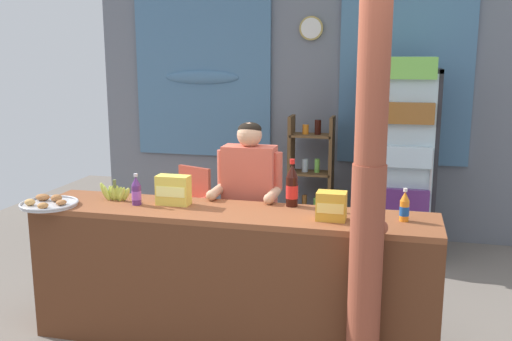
{
  "coord_description": "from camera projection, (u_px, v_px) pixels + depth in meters",
  "views": [
    {
      "loc": [
        1.0,
        -3.25,
        2.04
      ],
      "look_at": [
        0.03,
        0.63,
        1.22
      ],
      "focal_mm": 40.18,
      "sensor_mm": 36.0,
      "label": 1
    }
  ],
  "objects": [
    {
      "name": "ground_plane",
      "position": [
        270.0,
        295.0,
        4.92
      ],
      "size": [
        8.1,
        8.1,
        0.0
      ],
      "primitive_type": "plane",
      "color": "slate"
    },
    {
      "name": "back_wall_curtained",
      "position": [
        306.0,
        102.0,
        6.44
      ],
      "size": [
        4.92,
        0.22,
        2.88
      ],
      "color": "slate",
      "rests_on": "ground"
    },
    {
      "name": "stall_counter",
      "position": [
        227.0,
        268.0,
        3.91
      ],
      "size": [
        2.81,
        0.57,
        0.97
      ],
      "color": "brown",
      "rests_on": "ground"
    },
    {
      "name": "timber_post",
      "position": [
        369.0,
        175.0,
        3.27
      ],
      "size": [
        0.22,
        0.2,
        2.83
      ],
      "color": "brown",
      "rests_on": "ground"
    },
    {
      "name": "drink_fridge",
      "position": [
        398.0,
        150.0,
        5.67
      ],
      "size": [
        0.75,
        0.69,
        2.0
      ],
      "color": "#232328",
      "rests_on": "ground"
    },
    {
      "name": "bottle_shelf_rack",
      "position": [
        311.0,
        177.0,
        6.23
      ],
      "size": [
        0.48,
        0.28,
        1.38
      ],
      "color": "brown",
      "rests_on": "ground"
    },
    {
      "name": "plastic_lawn_chair",
      "position": [
        187.0,
        203.0,
        6.01
      ],
      "size": [
        0.57,
        0.57,
        0.86
      ],
      "color": "#E5563D",
      "rests_on": "ground"
    },
    {
      "name": "shopkeeper",
      "position": [
        249.0,
        196.0,
        4.41
      ],
      "size": [
        0.51,
        0.42,
        1.53
      ],
      "color": "#28282D",
      "rests_on": "ground"
    },
    {
      "name": "soda_bottle_cola",
      "position": [
        292.0,
        186.0,
        4.02
      ],
      "size": [
        0.09,
        0.09,
        0.34
      ],
      "color": "black",
      "rests_on": "stall_counter"
    },
    {
      "name": "soda_bottle_grape_soda",
      "position": [
        136.0,
        192.0,
        4.07
      ],
      "size": [
        0.07,
        0.07,
        0.23
      ],
      "color": "#56286B",
      "rests_on": "stall_counter"
    },
    {
      "name": "soda_bottle_orange_soda",
      "position": [
        404.0,
        207.0,
        3.67
      ],
      "size": [
        0.06,
        0.06,
        0.22
      ],
      "color": "orange",
      "rests_on": "stall_counter"
    },
    {
      "name": "snack_box_choco_powder",
      "position": [
        331.0,
        206.0,
        3.7
      ],
      "size": [
        0.19,
        0.14,
        0.19
      ],
      "color": "gold",
      "rests_on": "stall_counter"
    },
    {
      "name": "snack_box_instant_noodle",
      "position": [
        173.0,
        190.0,
        4.07
      ],
      "size": [
        0.24,
        0.12,
        0.21
      ],
      "color": "#EAD14C",
      "rests_on": "stall_counter"
    },
    {
      "name": "pastry_tray",
      "position": [
        49.0,
        203.0,
        4.05
      ],
      "size": [
        0.4,
        0.4,
        0.07
      ],
      "color": "#BCBCC1",
      "rests_on": "stall_counter"
    },
    {
      "name": "banana_bunch",
      "position": [
        115.0,
        193.0,
        4.2
      ],
      "size": [
        0.27,
        0.06,
        0.16
      ],
      "color": "#B7C647",
      "rests_on": "stall_counter"
    }
  ]
}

